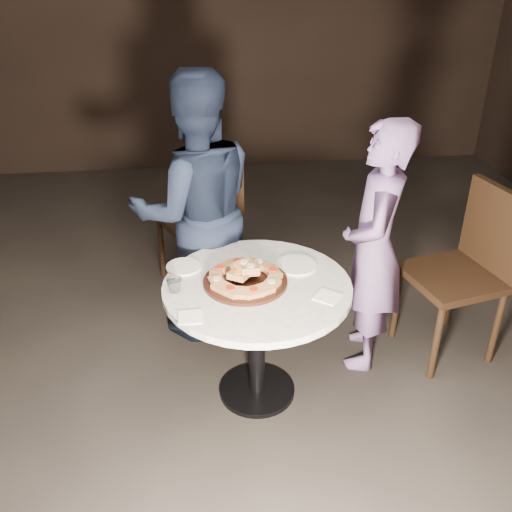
% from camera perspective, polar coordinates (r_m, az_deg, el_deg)
% --- Properties ---
extents(floor, '(7.00, 7.00, 0.00)m').
position_cam_1_polar(floor, '(3.25, -1.53, -12.87)').
color(floor, black).
rests_on(floor, ground).
extents(table, '(0.94, 0.94, 0.70)m').
position_cam_1_polar(table, '(2.86, 0.12, -5.03)').
color(table, black).
rests_on(table, ground).
extents(serving_board, '(0.42, 0.42, 0.02)m').
position_cam_1_polar(serving_board, '(2.79, -1.08, -2.57)').
color(serving_board, black).
rests_on(serving_board, table).
extents(focaccia_pile, '(0.37, 0.37, 0.10)m').
position_cam_1_polar(focaccia_pile, '(2.77, -1.09, -1.94)').
color(focaccia_pile, '#AA7042').
rests_on(focaccia_pile, serving_board).
extents(plate_left, '(0.20, 0.20, 0.01)m').
position_cam_1_polar(plate_left, '(2.94, -7.25, -1.07)').
color(plate_left, white).
rests_on(plate_left, table).
extents(plate_right, '(0.27, 0.27, 0.01)m').
position_cam_1_polar(plate_right, '(2.94, 4.05, -0.92)').
color(plate_right, white).
rests_on(plate_right, table).
extents(water_glass, '(0.09, 0.09, 0.07)m').
position_cam_1_polar(water_glass, '(2.74, -8.14, -2.91)').
color(water_glass, silver).
rests_on(water_glass, table).
extents(napkin_near, '(0.11, 0.11, 0.01)m').
position_cam_1_polar(napkin_near, '(2.57, -6.60, -6.08)').
color(napkin_near, white).
rests_on(napkin_near, table).
extents(napkin_far, '(0.15, 0.15, 0.01)m').
position_cam_1_polar(napkin_far, '(2.71, 7.14, -4.06)').
color(napkin_far, white).
rests_on(napkin_far, table).
extents(chair_far, '(0.62, 0.63, 0.99)m').
position_cam_1_polar(chair_far, '(3.80, -5.33, 4.19)').
color(chair_far, black).
rests_on(chair_far, ground).
extents(chair_right, '(0.59, 0.57, 1.01)m').
position_cam_1_polar(chair_right, '(3.42, 20.62, -0.59)').
color(chair_right, black).
rests_on(chair_right, ground).
extents(diner_navy, '(0.87, 0.73, 1.61)m').
position_cam_1_polar(diner_navy, '(3.31, -5.98, 4.56)').
color(diner_navy, black).
rests_on(diner_navy, ground).
extents(diner_teal, '(0.48, 0.60, 1.43)m').
position_cam_1_polar(diner_teal, '(3.12, 11.70, 0.66)').
color(diner_teal, slate).
rests_on(diner_teal, ground).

